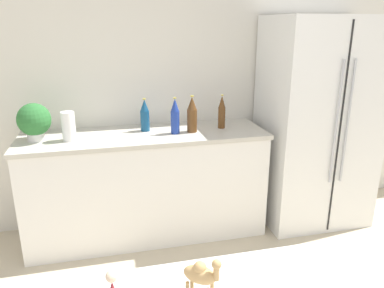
# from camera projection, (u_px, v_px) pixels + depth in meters

# --- Properties ---
(wall_back) EXTENTS (8.00, 0.06, 2.55)m
(wall_back) POSITION_uv_depth(u_px,v_px,m) (168.00, 81.00, 3.30)
(wall_back) COLOR silver
(wall_back) RESTS_ON ground_plane
(back_counter) EXTENTS (1.99, 0.63, 0.91)m
(back_counter) POSITION_uv_depth(u_px,v_px,m) (147.00, 184.00, 3.19)
(back_counter) COLOR white
(back_counter) RESTS_ON ground_plane
(refrigerator) EXTENTS (0.93, 0.71, 1.83)m
(refrigerator) POSITION_uv_depth(u_px,v_px,m) (316.00, 123.00, 3.33)
(refrigerator) COLOR white
(refrigerator) RESTS_ON ground_plane
(potted_plant) EXTENTS (0.25, 0.25, 0.29)m
(potted_plant) POSITION_uv_depth(u_px,v_px,m) (34.00, 121.00, 2.81)
(potted_plant) COLOR silver
(potted_plant) RESTS_ON back_counter
(paper_towel_roll) EXTENTS (0.10, 0.10, 0.22)m
(paper_towel_roll) POSITION_uv_depth(u_px,v_px,m) (68.00, 126.00, 2.83)
(paper_towel_roll) COLOR white
(paper_towel_roll) RESTS_ON back_counter
(back_bottle_0) EXTENTS (0.07, 0.07, 0.30)m
(back_bottle_0) POSITION_uv_depth(u_px,v_px,m) (175.00, 116.00, 3.00)
(back_bottle_0) COLOR navy
(back_bottle_0) RESTS_ON back_counter
(back_bottle_1) EXTENTS (0.06, 0.06, 0.29)m
(back_bottle_1) POSITION_uv_depth(u_px,v_px,m) (222.00, 112.00, 3.16)
(back_bottle_1) COLOR brown
(back_bottle_1) RESTS_ON back_counter
(back_bottle_2) EXTENTS (0.07, 0.07, 0.27)m
(back_bottle_2) POSITION_uv_depth(u_px,v_px,m) (145.00, 116.00, 3.08)
(back_bottle_2) COLOR navy
(back_bottle_2) RESTS_ON back_counter
(back_bottle_3) EXTENTS (0.08, 0.08, 0.30)m
(back_bottle_3) POSITION_uv_depth(u_px,v_px,m) (192.00, 115.00, 3.05)
(back_bottle_3) COLOR brown
(back_bottle_3) RESTS_ON back_counter
(camel_figurine_second) EXTENTS (0.12, 0.11, 0.15)m
(camel_figurine_second) POSITION_uv_depth(u_px,v_px,m) (201.00, 274.00, 1.13)
(camel_figurine_second) COLOR tan
(camel_figurine_second) RESTS_ON bar_counter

